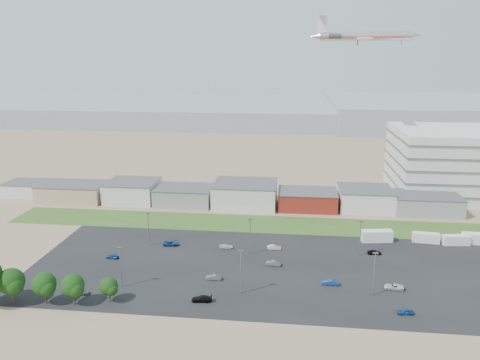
# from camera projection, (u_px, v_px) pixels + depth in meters

# --- Properties ---
(ground) EXTENTS (700.00, 700.00, 0.00)m
(ground) POSITION_uv_depth(u_px,v_px,m) (239.00, 308.00, 98.99)
(ground) COLOR #856D54
(ground) RESTS_ON ground
(parking_lot) EXTENTS (120.00, 50.00, 0.01)m
(parking_lot) POSITION_uv_depth(u_px,v_px,m) (268.00, 268.00, 117.65)
(parking_lot) COLOR black
(parking_lot) RESTS_ON ground
(grass_strip) EXTENTS (160.00, 16.00, 0.02)m
(grass_strip) POSITION_uv_depth(u_px,v_px,m) (258.00, 224.00, 148.93)
(grass_strip) COLOR #355A21
(grass_strip) RESTS_ON ground
(hills_backdrop) EXTENTS (700.00, 200.00, 9.00)m
(hills_backdrop) POSITION_uv_depth(u_px,v_px,m) (328.00, 114.00, 396.01)
(hills_backdrop) COLOR gray
(hills_backdrop) RESTS_ON ground
(building_row) EXTENTS (170.00, 20.00, 8.00)m
(building_row) POSITION_uv_depth(u_px,v_px,m) (215.00, 193.00, 168.01)
(building_row) COLOR silver
(building_row) RESTS_ON ground
(box_trailer_a) EXTENTS (9.12, 4.12, 3.30)m
(box_trailer_a) POSITION_uv_depth(u_px,v_px,m) (377.00, 236.00, 134.40)
(box_trailer_a) COLOR silver
(box_trailer_a) RESTS_ON ground
(box_trailer_b) EXTENTS (7.54, 3.06, 2.75)m
(box_trailer_b) POSITION_uv_depth(u_px,v_px,m) (426.00, 238.00, 133.83)
(box_trailer_b) COLOR silver
(box_trailer_b) RESTS_ON ground
(box_trailer_c) EXTENTS (7.59, 3.17, 2.76)m
(box_trailer_c) POSITION_uv_depth(u_px,v_px,m) (456.00, 240.00, 132.09)
(box_trailer_c) COLOR silver
(box_trailer_c) RESTS_ON ground
(box_trailer_d) EXTENTS (8.29, 2.60, 3.11)m
(box_trailer_d) POSITION_uv_depth(u_px,v_px,m) (477.00, 239.00, 132.68)
(box_trailer_d) COLOR silver
(box_trailer_d) RESTS_ON ground
(tree_left) EXTENTS (6.05, 6.05, 9.07)m
(tree_left) POSITION_uv_depth(u_px,v_px,m) (11.00, 284.00, 99.89)
(tree_left) COLOR #17330E
(tree_left) RESTS_ON ground
(tree_mid) EXTENTS (5.39, 5.39, 8.09)m
(tree_mid) POSITION_uv_depth(u_px,v_px,m) (44.00, 286.00, 99.94)
(tree_mid) COLOR #17330E
(tree_mid) RESTS_ON ground
(tree_right) EXTENTS (5.26, 5.26, 7.88)m
(tree_right) POSITION_uv_depth(u_px,v_px,m) (73.00, 288.00, 99.55)
(tree_right) COLOR #17330E
(tree_right) RESTS_ON ground
(tree_near) EXTENTS (4.22, 4.22, 6.33)m
(tree_near) POSITION_uv_depth(u_px,v_px,m) (109.00, 288.00, 100.95)
(tree_near) COLOR #17330E
(tree_near) RESTS_ON ground
(lightpole_front_l) EXTENTS (1.16, 0.48, 9.85)m
(lightpole_front_l) POSITION_uv_depth(u_px,v_px,m) (121.00, 267.00, 106.88)
(lightpole_front_l) COLOR slate
(lightpole_front_l) RESTS_ON ground
(lightpole_front_m) EXTENTS (1.22, 0.51, 10.39)m
(lightpole_front_m) POSITION_uv_depth(u_px,v_px,m) (241.00, 272.00, 103.89)
(lightpole_front_m) COLOR slate
(lightpole_front_m) RESTS_ON ground
(lightpole_front_r) EXTENTS (1.21, 0.50, 10.29)m
(lightpole_front_r) POSITION_uv_depth(u_px,v_px,m) (374.00, 274.00, 102.97)
(lightpole_front_r) COLOR slate
(lightpole_front_r) RESTS_ON ground
(lightpole_back_l) EXTENTS (1.15, 0.48, 9.75)m
(lightpole_back_l) POSITION_uv_depth(u_px,v_px,m) (148.00, 229.00, 130.46)
(lightpole_back_l) COLOR slate
(lightpole_back_l) RESTS_ON ground
(lightpole_back_m) EXTENTS (1.17, 0.49, 9.91)m
(lightpole_back_m) POSITION_uv_depth(u_px,v_px,m) (250.00, 236.00, 125.15)
(lightpole_back_m) COLOR slate
(lightpole_back_m) RESTS_ON ground
(lightpole_back_r) EXTENTS (1.15, 0.48, 9.76)m
(lightpole_back_r) POSITION_uv_depth(u_px,v_px,m) (360.00, 238.00, 123.96)
(lightpole_back_r) COLOR slate
(lightpole_back_r) RESTS_ON ground
(airliner) EXTENTS (43.33, 30.93, 12.30)m
(airliner) POSITION_uv_depth(u_px,v_px,m) (366.00, 36.00, 177.12)
(airliner) COLOR silver
(parked_car_0) EXTENTS (4.48, 2.28, 1.21)m
(parked_car_0) POSITION_uv_depth(u_px,v_px,m) (394.00, 287.00, 106.95)
(parked_car_0) COLOR silver
(parked_car_0) RESTS_ON ground
(parked_car_1) EXTENTS (4.00, 1.56, 1.30)m
(parked_car_1) POSITION_uv_depth(u_px,v_px,m) (330.00, 282.00, 108.93)
(parked_car_1) COLOR navy
(parked_car_1) RESTS_ON ground
(parked_car_2) EXTENTS (3.42, 1.54, 1.14)m
(parked_car_2) POSITION_uv_depth(u_px,v_px,m) (405.00, 312.00, 96.58)
(parked_car_2) COLOR navy
(parked_car_2) RESTS_ON ground
(parked_car_3) EXTENTS (4.57, 2.17, 1.29)m
(parked_car_3) POSITION_uv_depth(u_px,v_px,m) (202.00, 299.00, 101.59)
(parked_car_3) COLOR black
(parked_car_3) RESTS_ON ground
(parked_car_4) EXTENTS (3.77, 1.37, 1.23)m
(parked_car_4) POSITION_uv_depth(u_px,v_px,m) (214.00, 277.00, 111.52)
(parked_car_4) COLOR #595B5E
(parked_car_4) RESTS_ON ground
(parked_car_5) EXTENTS (3.47, 1.75, 1.13)m
(parked_car_5) POSITION_uv_depth(u_px,v_px,m) (112.00, 256.00, 123.22)
(parked_car_5) COLOR navy
(parked_car_5) RESTS_ON ground
(parked_car_6) EXTENTS (3.96, 1.93, 1.11)m
(parked_car_6) POSITION_uv_depth(u_px,v_px,m) (226.00, 247.00, 129.65)
(parked_car_6) COLOR silver
(parked_car_6) RESTS_ON ground
(parked_car_7) EXTENTS (4.07, 1.86, 1.29)m
(parked_car_7) POSITION_uv_depth(u_px,v_px,m) (273.00, 263.00, 119.06)
(parked_car_7) COLOR #595B5E
(parked_car_7) RESTS_ON ground
(parked_car_8) EXTENTS (3.73, 1.69, 1.24)m
(parked_car_8) POSITION_uv_depth(u_px,v_px,m) (374.00, 252.00, 125.84)
(parked_car_8) COLOR black
(parked_car_8) RESTS_ON ground
(parked_car_9) EXTENTS (4.67, 2.53, 1.24)m
(parked_car_9) POSITION_uv_depth(u_px,v_px,m) (171.00, 243.00, 131.66)
(parked_car_9) COLOR navy
(parked_car_9) RESTS_ON ground
(parked_car_10) EXTENTS (3.98, 1.67, 1.15)m
(parked_car_10) POSITION_uv_depth(u_px,v_px,m) (81.00, 292.00, 104.70)
(parked_car_10) COLOR #595B5E
(parked_car_10) RESTS_ON ground
(parked_car_11) EXTENTS (3.90, 1.69, 1.25)m
(parked_car_11) POSITION_uv_depth(u_px,v_px,m) (274.00, 247.00, 129.08)
(parked_car_11) COLOR silver
(parked_car_11) RESTS_ON ground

